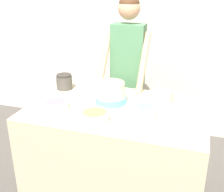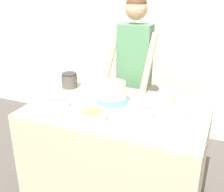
% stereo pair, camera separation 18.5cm
% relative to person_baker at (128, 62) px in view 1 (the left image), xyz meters
% --- Properties ---
extents(wall_back, '(10.00, 0.05, 2.60)m').
position_rel_person_baker_xyz_m(wall_back, '(0.10, 0.80, 0.18)').
color(wall_back, beige).
rests_on(wall_back, ground_plane).
extents(counter, '(1.43, 0.92, 0.93)m').
position_rel_person_baker_xyz_m(counter, '(0.10, -0.70, -0.66)').
color(counter, '#C6B793').
rests_on(counter, ground_plane).
extents(person_baker, '(0.45, 0.48, 1.77)m').
position_rel_person_baker_xyz_m(person_baker, '(0.00, 0.00, 0.00)').
color(person_baker, '#2D2D38').
rests_on(person_baker, ground_plane).
extents(cake, '(0.31, 0.31, 0.19)m').
position_rel_person_baker_xyz_m(cake, '(0.03, -0.64, -0.10)').
color(cake, silver).
rests_on(cake, counter).
extents(frosting_bowl_olive, '(0.20, 0.20, 0.08)m').
position_rel_person_baker_xyz_m(frosting_bowl_olive, '(0.02, -0.99, -0.15)').
color(frosting_bowl_olive, white).
rests_on(frosting_bowl_olive, counter).
extents(frosting_bowl_pink, '(0.16, 0.16, 0.18)m').
position_rel_person_baker_xyz_m(frosting_bowl_pink, '(0.44, -0.44, -0.14)').
color(frosting_bowl_pink, beige).
rests_on(frosting_bowl_pink, counter).
extents(frosting_bowl_purple, '(0.19, 0.19, 0.06)m').
position_rel_person_baker_xyz_m(frosting_bowl_purple, '(-0.35, -0.87, -0.16)').
color(frosting_bowl_purple, white).
rests_on(frosting_bowl_purple, counter).
extents(frosting_bowl_blue, '(0.16, 0.16, 0.09)m').
position_rel_person_baker_xyz_m(frosting_bowl_blue, '(0.34, -0.80, -0.14)').
color(frosting_bowl_blue, white).
rests_on(frosting_bowl_blue, counter).
extents(drinking_glass, '(0.08, 0.08, 0.13)m').
position_rel_person_baker_xyz_m(drinking_glass, '(0.59, -0.70, -0.12)').
color(drinking_glass, silver).
rests_on(drinking_glass, counter).
extents(ceramic_plate, '(0.27, 0.27, 0.01)m').
position_rel_person_baker_xyz_m(ceramic_plate, '(0.62, -0.95, -0.19)').
color(ceramic_plate, silver).
rests_on(ceramic_plate, counter).
extents(stoneware_jar, '(0.15, 0.15, 0.14)m').
position_rel_person_baker_xyz_m(stoneware_jar, '(-0.50, -0.44, -0.12)').
color(stoneware_jar, '#4C4742').
rests_on(stoneware_jar, counter).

